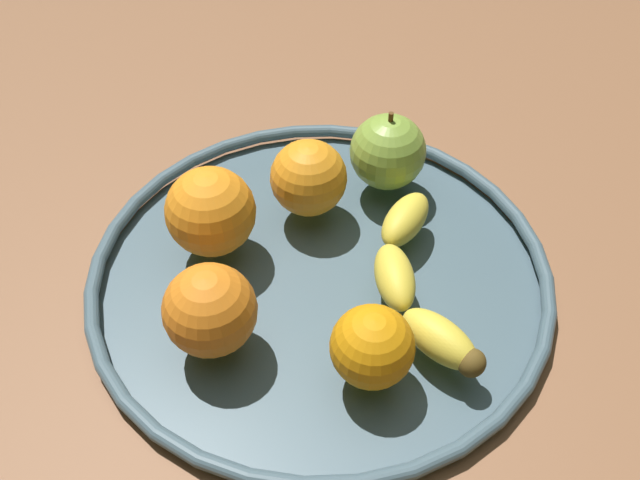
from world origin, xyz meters
The scene contains 8 objects.
ground_plane centered at (0.00, 0.00, -2.00)cm, with size 132.62×132.62×4.00cm, color brown.
fruit_bowl centered at (0.00, 0.00, 0.92)cm, with size 38.45×38.45×1.80cm.
banana centered at (3.83, 6.95, 3.33)cm, with size 19.65×7.08×3.06cm.
apple centered at (-9.47, 7.42, 5.23)cm, with size 6.85×6.85×7.65cm.
orange_back_left centered at (-3.70, -8.44, 5.52)cm, with size 7.43×7.43×7.43cm, color orange.
orange_front_right centered at (6.20, -8.85, 5.26)cm, with size 6.92×6.92×6.92cm, color orange.
orange_front_left centered at (-7.10, 0.42, 5.14)cm, with size 6.68×6.68×6.68cm, color orange.
orange_back_right centered at (10.62, 2.18, 4.81)cm, with size 6.03×6.03×6.03cm, color orange.
Camera 1 is at (38.48, -5.39, 45.92)cm, focal length 40.07 mm.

